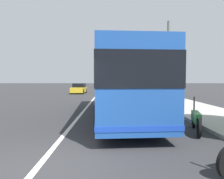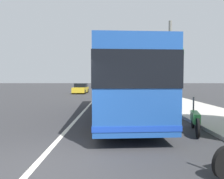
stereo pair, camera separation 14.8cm
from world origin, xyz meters
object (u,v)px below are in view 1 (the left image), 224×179
car_far_distant (79,89)px  car_behind_bus (113,85)px  car_side_street (114,84)px  utility_pole (169,61)px  motorcycle_nearest_curb (196,119)px  car_ahead_same_lane (112,86)px  roadside_tree_far_block (154,57)px  coach_bus (119,81)px  roadside_tree_mid_block (168,54)px

car_far_distant → car_behind_bus: bearing=165.3°
car_side_street → utility_pole: utility_pole is taller
motorcycle_nearest_curb → car_far_distant: (22.05, 7.60, 0.20)m
car_ahead_same_lane → car_side_street: (18.44, -0.82, -0.00)m
car_behind_bus → car_far_distant: car_behind_bus is taller
roadside_tree_far_block → coach_bus: bearing=161.0°
coach_bus → motorcycle_nearest_curb: 4.76m
motorcycle_nearest_curb → car_far_distant: 23.33m
motorcycle_nearest_curb → car_behind_bus: 39.90m
car_side_street → roadside_tree_far_block: size_ratio=0.63×
car_far_distant → car_side_street: size_ratio=1.01×
motorcycle_nearest_curb → utility_pole: size_ratio=0.28×
car_behind_bus → car_side_street: (9.37, -0.37, -0.03)m
car_ahead_same_lane → roadside_tree_mid_block: bearing=-168.2°
coach_bus → car_ahead_same_lane: bearing=-3.2°
utility_pole → motorcycle_nearest_curb: bearing=168.6°
car_far_distant → roadside_tree_mid_block: size_ratio=0.75×
coach_bus → roadside_tree_mid_block: bearing=-35.1°
car_behind_bus → utility_pole: bearing=-169.8°
coach_bus → car_ahead_same_lane: coach_bus is taller
car_ahead_same_lane → car_side_street: car_ahead_same_lane is taller
car_behind_bus → roadside_tree_mid_block: size_ratio=0.79×
car_ahead_same_lane → utility_pole: size_ratio=0.61×
car_ahead_same_lane → utility_pole: (-18.08, -5.40, 3.14)m
motorcycle_nearest_curb → car_ahead_same_lane: (30.76, 2.84, 0.21)m
car_ahead_same_lane → roadside_tree_far_block: size_ratio=0.68×
car_side_street → utility_pole: (-36.52, -4.58, 3.14)m
coach_bus → roadside_tree_mid_block: 9.67m
car_behind_bus → car_far_distant: 18.52m
car_behind_bus → roadside_tree_far_block: size_ratio=0.66×
car_ahead_same_lane → car_behind_bus: (9.07, -0.45, 0.03)m
roadside_tree_far_block → motorcycle_nearest_curb: bearing=172.5°
car_ahead_same_lane → roadside_tree_mid_block: roadside_tree_mid_block is taller
car_far_distant → utility_pole: size_ratio=0.56×
car_side_street → roadside_tree_mid_block: bearing=-176.9°
motorcycle_nearest_curb → roadside_tree_far_block: (18.76, -2.47, 4.42)m
motorcycle_nearest_curb → roadside_tree_far_block: roadside_tree_far_block is taller
car_ahead_same_lane → utility_pole: 19.13m
car_behind_bus → car_far_distant: size_ratio=1.05×
roadside_tree_far_block → utility_pole: bearing=-179.2°
utility_pole → car_far_distant: bearing=47.3°
car_behind_bus → roadside_tree_mid_block: 28.83m
car_behind_bus → coach_bus: bearing=179.3°
coach_bus → car_side_street: (45.56, -0.71, -1.19)m
coach_bus → car_far_distant: size_ratio=2.66×
car_behind_bus → roadside_tree_far_block: bearing=-167.1°
motorcycle_nearest_curb → car_side_street: size_ratio=0.50×
car_far_distant → utility_pole: (-9.37, -10.16, 3.15)m
roadside_tree_far_block → car_far_distant: bearing=71.9°
car_behind_bus → utility_pole: utility_pole is taller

